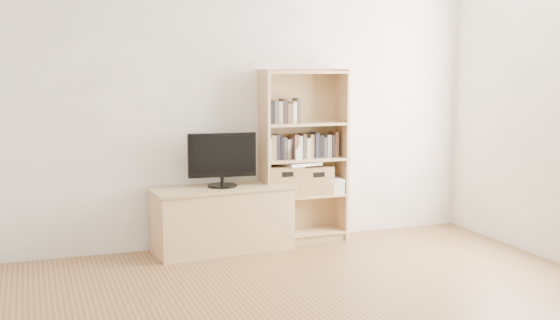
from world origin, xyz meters
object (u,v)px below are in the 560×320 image
television (222,160)px  basket_left (282,181)px  basket_right (314,180)px  bookshelf (304,156)px  baby_monitor (298,154)px  laptop (300,163)px  tv_stand (223,220)px

television → basket_left: (0.60, 0.08, -0.23)m
basket_right → bookshelf: bearing=177.9°
baby_monitor → basket_left: baby_monitor is taller
baby_monitor → basket_right: baby_monitor is taller
basket_left → laptop: size_ratio=1.00×
basket_right → laptop: bearing=-175.7°
bookshelf → basket_right: bearing=-2.6°
bookshelf → television: bookshelf is taller
basket_left → basket_right: basket_left is taller
television → basket_left: size_ratio=1.78×
bookshelf → basket_right: 0.25m
basket_right → television: bearing=-174.6°
basket_right → laptop: 0.22m
tv_stand → laptop: size_ratio=3.56×
basket_right → baby_monitor: bearing=-155.1°
laptop → bookshelf: bearing=6.1°
bookshelf → television: 0.82m
bookshelf → television: bearing=-174.2°
basket_left → tv_stand: bearing=-172.9°
tv_stand → basket_right: 0.96m
baby_monitor → basket_left: (-0.13, 0.08, -0.26)m
basket_left → basket_right: (0.31, 0.00, -0.01)m
television → basket_right: size_ratio=1.93×
baby_monitor → laptop: baby_monitor is taller
television → laptop: 0.78m
basket_left → laptop: bearing=-3.3°
television → laptop: television is taller
bookshelf → basket_right: size_ratio=5.13×
basket_right → basket_left: bearing=-179.5°
bookshelf → television: size_ratio=2.67×
bookshelf → basket_left: (-0.22, -0.01, -0.22)m
bookshelf → tv_stand: bearing=-174.2°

